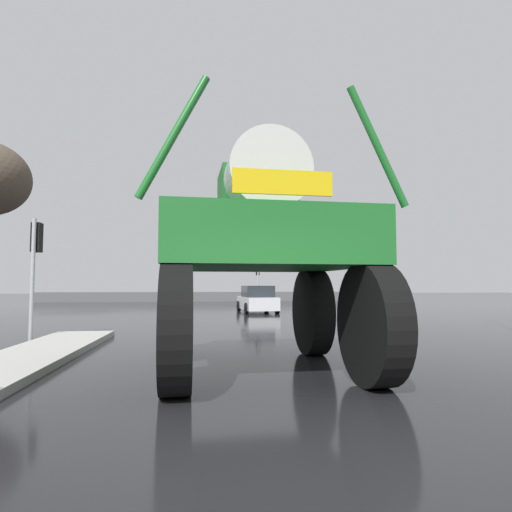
% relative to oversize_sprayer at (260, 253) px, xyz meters
% --- Properties ---
extents(ground_plane, '(120.00, 120.00, 0.00)m').
position_rel_oversize_sprayer_xyz_m(ground_plane, '(-0.03, 13.86, -2.15)').
color(ground_plane, black).
extents(median_island, '(1.66, 9.87, 0.15)m').
position_rel_oversize_sprayer_xyz_m(median_island, '(-4.58, 1.01, -2.08)').
color(median_island, '#B2AFA8').
rests_on(median_island, ground).
extents(oversize_sprayer, '(4.15, 5.20, 4.66)m').
position_rel_oversize_sprayer_xyz_m(oversize_sprayer, '(0.00, 0.00, 0.00)').
color(oversize_sprayer, black).
rests_on(oversize_sprayer, ground).
extents(sedan_ahead, '(2.11, 4.21, 1.52)m').
position_rel_oversize_sprayer_xyz_m(sedan_ahead, '(2.05, 16.60, -1.44)').
color(sedan_ahead, silver).
rests_on(sedan_ahead, ground).
extents(traffic_signal_near_left, '(0.24, 0.54, 3.44)m').
position_rel_oversize_sprayer_xyz_m(traffic_signal_near_left, '(-5.77, 4.94, 0.35)').
color(traffic_signal_near_left, '#A8AAAF').
rests_on(traffic_signal_near_left, ground).
extents(traffic_signal_near_right, '(0.24, 0.54, 3.76)m').
position_rel_oversize_sprayer_xyz_m(traffic_signal_near_right, '(4.50, 4.93, 0.59)').
color(traffic_signal_near_right, '#A8AAAF').
rests_on(traffic_signal_near_right, ground).
extents(traffic_signal_far_left, '(0.24, 0.55, 3.20)m').
position_rel_oversize_sprayer_xyz_m(traffic_signal_far_left, '(2.88, 22.89, 0.18)').
color(traffic_signal_far_left, '#A8AAAF').
rests_on(traffic_signal_far_left, ground).
extents(roadside_barrier, '(32.40, 0.24, 0.90)m').
position_rel_oversize_sprayer_xyz_m(roadside_barrier, '(-0.03, 33.01, -1.70)').
color(roadside_barrier, '#59595B').
rests_on(roadside_barrier, ground).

